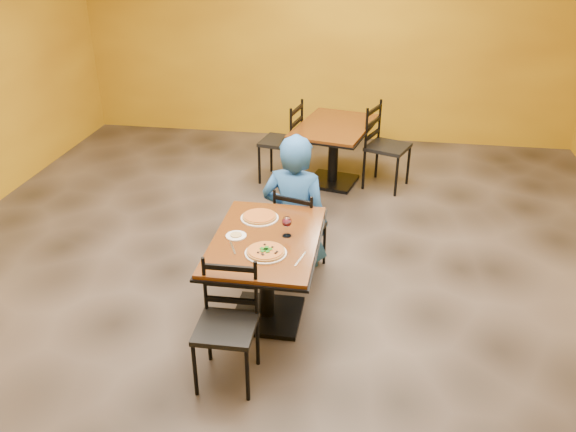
% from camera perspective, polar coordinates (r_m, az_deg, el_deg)
% --- Properties ---
extents(floor, '(7.00, 8.00, 0.01)m').
position_cam_1_polar(floor, '(5.32, -0.99, -6.58)').
color(floor, black).
rests_on(floor, ground).
extents(wall_back, '(7.00, 0.01, 3.00)m').
position_cam_1_polar(wall_back, '(8.51, 3.86, 17.31)').
color(wall_back, gold).
rests_on(wall_back, ground).
extents(table_main, '(0.83, 1.23, 0.75)m').
position_cam_1_polar(table_main, '(4.61, -2.13, -4.25)').
color(table_main, '#58310D').
rests_on(table_main, floor).
extents(table_second, '(1.07, 1.37, 0.75)m').
position_cam_1_polar(table_second, '(7.10, 4.46, 7.35)').
color(table_second, '#58310D').
rests_on(table_second, floor).
extents(chair_main_near, '(0.41, 0.41, 0.89)m').
position_cam_1_polar(chair_main_near, '(4.10, -6.08, -10.86)').
color(chair_main_near, black).
rests_on(chair_main_near, floor).
extents(chair_main_far, '(0.47, 0.47, 0.85)m').
position_cam_1_polar(chair_main_far, '(5.32, 1.21, -1.22)').
color(chair_main_far, black).
rests_on(chair_main_far, floor).
extents(chair_second_left, '(0.52, 0.52, 0.99)m').
position_cam_1_polar(chair_second_left, '(7.19, -0.73, 7.21)').
color(chair_second_left, black).
rests_on(chair_second_left, floor).
extents(chair_second_right, '(0.58, 0.58, 1.00)m').
position_cam_1_polar(chair_second_right, '(7.10, 9.69, 6.58)').
color(chair_second_right, black).
rests_on(chair_second_right, floor).
extents(diner, '(0.68, 0.49, 1.28)m').
position_cam_1_polar(diner, '(5.34, 0.69, 1.47)').
color(diner, '#1C549A').
rests_on(diner, floor).
extents(plate_main, '(0.31, 0.31, 0.01)m').
position_cam_1_polar(plate_main, '(4.30, -2.17, -3.62)').
color(plate_main, white).
rests_on(plate_main, table_main).
extents(pizza_main, '(0.28, 0.28, 0.02)m').
position_cam_1_polar(pizza_main, '(4.29, -2.17, -3.43)').
color(pizza_main, maroon).
rests_on(pizza_main, plate_main).
extents(plate_far, '(0.31, 0.31, 0.01)m').
position_cam_1_polar(plate_far, '(4.79, -2.78, -0.19)').
color(plate_far, white).
rests_on(plate_far, table_main).
extents(pizza_far, '(0.28, 0.28, 0.02)m').
position_cam_1_polar(pizza_far, '(4.79, -2.78, -0.02)').
color(pizza_far, '#BF8424').
rests_on(pizza_far, plate_far).
extents(side_plate, '(0.16, 0.16, 0.01)m').
position_cam_1_polar(side_plate, '(4.54, -5.07, -1.93)').
color(side_plate, white).
rests_on(side_plate, table_main).
extents(dip, '(0.09, 0.09, 0.01)m').
position_cam_1_polar(dip, '(4.54, -5.07, -1.83)').
color(dip, tan).
rests_on(dip, side_plate).
extents(wine_glass, '(0.08, 0.08, 0.18)m').
position_cam_1_polar(wine_glass, '(4.49, -0.12, -0.94)').
color(wine_glass, white).
rests_on(wine_glass, table_main).
extents(fork, '(0.09, 0.18, 0.00)m').
position_cam_1_polar(fork, '(4.39, -5.38, -3.11)').
color(fork, silver).
rests_on(fork, table_main).
extents(knife, '(0.06, 0.21, 0.00)m').
position_cam_1_polar(knife, '(4.24, 1.20, -4.19)').
color(knife, silver).
rests_on(knife, table_main).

